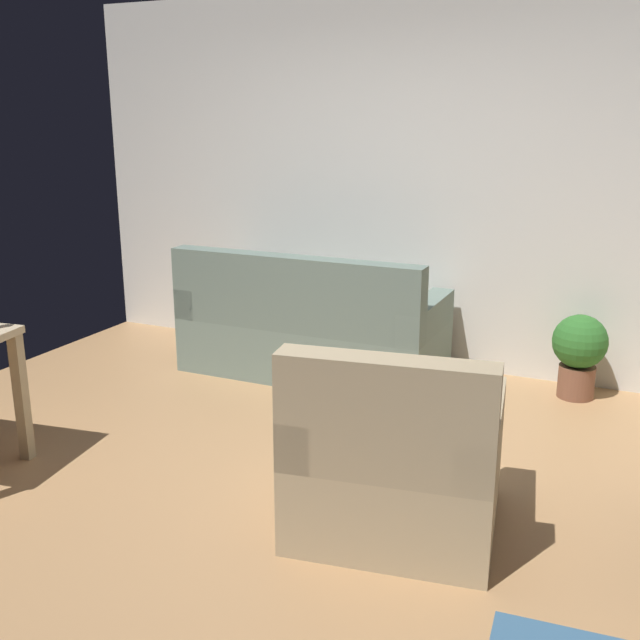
{
  "coord_description": "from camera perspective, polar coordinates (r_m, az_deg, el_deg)",
  "views": [
    {
      "loc": [
        1.74,
        -3.1,
        1.86
      ],
      "look_at": [
        0.1,
        0.5,
        0.75
      ],
      "focal_mm": 41.88,
      "sensor_mm": 36.0,
      "label": 1
    }
  ],
  "objects": [
    {
      "name": "couch",
      "position": [
        5.4,
        -0.75,
        -1.01
      ],
      "size": [
        1.85,
        0.84,
        0.92
      ],
      "rotation": [
        0.0,
        0.0,
        3.14
      ],
      "color": "slate",
      "rests_on": "ground_plane"
    },
    {
      "name": "wall_rear",
      "position": [
        5.6,
        6.4,
        10.37
      ],
      "size": [
        5.2,
        0.1,
        2.7
      ],
      "primitive_type": "cube",
      "color": "silver",
      "rests_on": "ground_plane"
    },
    {
      "name": "potted_plant",
      "position": [
        5.24,
        19.19,
        -2.19
      ],
      "size": [
        0.36,
        0.36,
        0.57
      ],
      "color": "brown",
      "rests_on": "ground_plane"
    },
    {
      "name": "armchair",
      "position": [
        3.44,
        5.76,
        -10.98
      ],
      "size": [
        1.01,
        0.96,
        0.92
      ],
      "rotation": [
        0.0,
        0.0,
        3.29
      ],
      "color": "tan",
      "rests_on": "ground_plane"
    },
    {
      "name": "ground_plane",
      "position": [
        4.01,
        -4.36,
        -12.14
      ],
      "size": [
        5.2,
        4.4,
        0.02
      ],
      "primitive_type": "cube",
      "color": "tan"
    }
  ]
}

